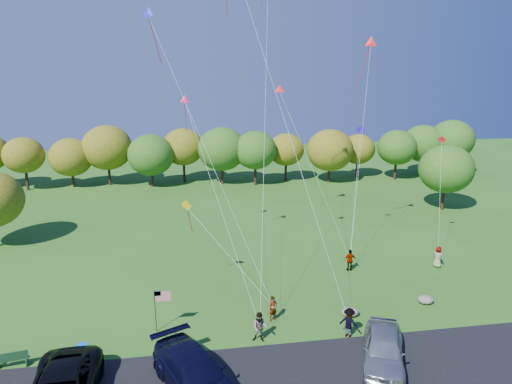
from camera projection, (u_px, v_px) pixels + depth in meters
The scene contains 16 objects.
ground at pixel (273, 335), 27.63m from camera, with size 140.00×140.00×0.00m, color #215518.
asphalt_lane at pixel (287, 378), 23.81m from camera, with size 44.00×6.00×0.06m, color black.
treeline at pixel (220, 152), 60.45m from camera, with size 75.35×27.31×8.67m.
minivan_navy at pixel (195, 374), 22.62m from camera, with size 2.63×6.47×1.88m, color black.
minivan_silver at pixel (384, 349), 24.68m from camera, with size 2.16×5.38×1.83m, color #9D9FA7.
flyer_a at pixel (273, 308), 29.09m from camera, with size 0.61×0.40×1.68m, color #4C4C59.
flyer_b at pixel (260, 327), 26.83m from camera, with size 0.90×0.70×1.85m, color #4C4C59.
flyer_c at pixel (349, 323), 27.30m from camera, with size 1.20×0.69×1.86m, color #4C4C59.
flyer_d at pixel (350, 260), 36.25m from camera, with size 1.04×0.43×1.77m, color #4C4C59.
flyer_e at pixel (438, 257), 36.88m from camera, with size 0.87×0.56×1.77m, color #4C4C59.
park_bench at pixel (11, 359), 24.56m from camera, with size 1.73×0.57×0.96m.
trash_barrel at pixel (83, 352), 25.22m from camera, with size 0.62×0.62×0.93m, color blue.
flag_assembly at pixel (160, 301), 27.59m from camera, with size 1.00×0.65×2.72m.
boulder_near at pixel (350, 312), 29.73m from camera, with size 1.15×0.90×0.57m, color #9F9A8A.
boulder_far at pixel (426, 300), 31.33m from camera, with size 1.08×0.90×0.56m, color gray.
kites_aloft at pixel (254, 17), 34.57m from camera, with size 23.81×13.15×20.03m.
Camera 1 is at (-4.78, -23.91, 15.68)m, focal length 32.00 mm.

